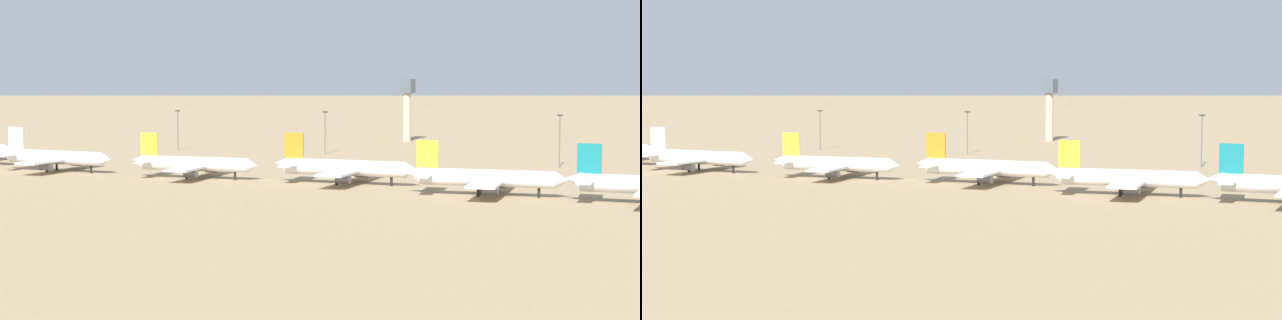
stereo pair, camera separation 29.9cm
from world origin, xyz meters
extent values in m
plane|color=#9E8460|center=(0.00, 0.00, 0.00)|extent=(4000.00, 4000.00, 0.00)
pyramid|color=slate|center=(-521.47, 940.62, 37.02)|extent=(346.62, 303.46, 74.04)
pyramid|color=slate|center=(-319.40, 900.37, 36.69)|extent=(310.64, 224.59, 73.39)
cone|color=silver|center=(-92.03, -0.97, 4.61)|extent=(3.44, 4.29, 4.17)
cylinder|color=white|center=(-67.52, -8.41, 4.28)|extent=(32.79, 6.37, 4.07)
cone|color=white|center=(-49.84, -7.15, 4.28)|extent=(3.32, 4.08, 3.87)
cone|color=white|center=(-85.19, -9.66, 4.89)|extent=(4.31, 3.74, 3.46)
cube|color=white|center=(-81.74, -9.42, 9.62)|extent=(5.32, 0.88, 6.62)
cube|color=white|center=(-82.03, -5.36, 4.68)|extent=(3.74, 7.14, 0.37)
cube|color=white|center=(-81.45, -13.48, 4.68)|extent=(3.74, 7.14, 0.37)
cube|color=white|center=(-66.50, -8.34, 3.67)|extent=(9.22, 33.00, 0.57)
cylinder|color=slate|center=(-66.03, -0.65, 2.24)|extent=(3.82, 2.49, 2.24)
cylinder|color=slate|center=(-64.94, -15.88, 2.24)|extent=(3.82, 2.49, 2.24)
cylinder|color=black|center=(-55.16, -7.53, 1.12)|extent=(0.71, 0.71, 2.24)
cylinder|color=black|center=(-69.21, -6.08, 1.12)|extent=(0.71, 0.71, 2.24)
cylinder|color=black|center=(-68.87, -10.95, 1.12)|extent=(0.71, 0.71, 2.24)
cylinder|color=white|center=(-19.78, -6.06, 4.17)|extent=(31.98, 9.43, 3.97)
cone|color=white|center=(-2.77, -3.06, 4.17)|extent=(3.59, 4.23, 3.77)
cone|color=white|center=(-36.80, -9.06, 4.77)|extent=(4.50, 4.01, 3.38)
cube|color=yellow|center=(-33.47, -8.48, 9.38)|extent=(5.17, 1.39, 6.45)
cube|color=white|center=(-34.16, -4.56, 4.57)|extent=(4.30, 7.20, 0.36)
cube|color=white|center=(-32.78, -12.39, 4.57)|extent=(4.30, 7.20, 0.36)
cube|color=white|center=(-18.80, -5.89, 3.57)|extent=(12.16, 32.46, 0.56)
cylinder|color=slate|center=(-19.12, 1.62, 2.18)|extent=(3.90, 2.77, 2.18)
cylinder|color=slate|center=(-16.53, -13.05, 2.18)|extent=(3.90, 2.77, 2.18)
cylinder|color=black|center=(-7.89, -3.97, 1.09)|extent=(0.70, 0.70, 2.18)
cylinder|color=black|center=(-21.66, -3.97, 1.09)|extent=(0.70, 0.70, 2.18)
cylinder|color=black|center=(-20.84, -8.67, 1.09)|extent=(0.70, 0.70, 2.18)
cylinder|color=white|center=(24.14, 0.37, 4.46)|extent=(34.22, 8.22, 4.24)
cone|color=white|center=(42.48, 2.55, 4.46)|extent=(3.64, 4.38, 4.03)
cone|color=white|center=(5.81, -1.80, 5.09)|extent=(4.64, 4.08, 3.61)
cube|color=orange|center=(9.39, -1.38, 10.03)|extent=(5.54, 1.18, 6.90)
cube|color=white|center=(8.89, 2.84, 4.88)|extent=(4.22, 7.57, 0.38)
cube|color=white|center=(9.89, -5.59, 4.88)|extent=(4.22, 7.57, 0.38)
cube|color=white|center=(25.20, 0.50, 3.82)|extent=(11.17, 34.57, 0.59)
cylinder|color=slate|center=(25.31, 8.53, 2.33)|extent=(4.07, 2.77, 2.33)
cylinder|color=slate|center=(27.19, -7.28, 2.33)|extent=(4.07, 2.77, 2.33)
cylinder|color=black|center=(36.96, 1.89, 1.17)|extent=(0.74, 0.74, 2.33)
cylinder|color=black|center=(22.26, 2.71, 1.17)|extent=(0.74, 0.74, 2.33)
cylinder|color=black|center=(22.86, -2.34, 1.17)|extent=(0.74, 0.74, 2.33)
cylinder|color=white|center=(66.36, -6.93, 4.43)|extent=(33.99, 10.27, 4.22)
cone|color=white|center=(84.43, -3.60, 4.43)|extent=(3.84, 4.52, 4.01)
cone|color=white|center=(48.30, -10.26, 5.07)|extent=(4.80, 4.30, 3.59)
cube|color=yellow|center=(51.83, -9.61, 9.98)|extent=(5.50, 1.51, 6.86)
cube|color=white|center=(51.06, -5.45, 4.86)|extent=(4.62, 7.67, 0.38)
cube|color=white|center=(52.59, -13.76, 4.86)|extent=(4.62, 7.67, 0.38)
cube|color=white|center=(67.40, -6.74, 3.80)|extent=(13.18, 34.53, 0.59)
cylinder|color=slate|center=(67.01, 1.24, 2.32)|extent=(4.16, 2.97, 2.32)
cylinder|color=slate|center=(69.88, -14.34, 2.32)|extent=(4.16, 2.97, 2.32)
cylinder|color=black|center=(78.99, -4.61, 1.16)|extent=(0.74, 0.74, 2.32)
cylinder|color=black|center=(64.35, -4.73, 1.16)|extent=(0.74, 0.74, 2.32)
cylinder|color=black|center=(65.27, -9.71, 1.16)|extent=(0.74, 0.74, 2.32)
cone|color=silver|center=(88.02, -7.02, 5.22)|extent=(4.62, 4.02, 3.70)
cube|color=#14727A|center=(91.71, -6.73, 10.27)|extent=(5.68, 0.98, 7.06)
cube|color=silver|center=(91.37, -2.40, 5.00)|extent=(4.04, 7.64, 0.39)
cube|color=silver|center=(92.04, -11.07, 5.00)|extent=(4.04, 7.64, 0.39)
cylinder|color=#C6B793|center=(-22.98, 152.98, 9.75)|extent=(3.20, 3.20, 19.50)
cube|color=#4C5660|center=(-22.98, 152.98, 22.25)|extent=(5.20, 5.20, 5.50)
cylinder|color=#59595E|center=(-24.38, 83.39, 7.28)|extent=(0.36, 0.36, 14.55)
cube|color=#333333|center=(-24.38, 83.39, 14.80)|extent=(1.80, 0.50, 0.50)
cylinder|color=#59595E|center=(-80.14, 74.29, 7.06)|extent=(0.36, 0.36, 14.11)
cube|color=#333333|center=(-80.14, 74.29, 14.36)|extent=(1.80, 0.50, 0.50)
cylinder|color=#59595E|center=(62.21, 72.68, 7.95)|extent=(0.36, 0.36, 15.91)
cube|color=#333333|center=(62.21, 72.68, 16.16)|extent=(1.80, 0.50, 0.50)
camera|label=1|loc=(160.85, -279.25, 34.54)|focal=65.51mm
camera|label=2|loc=(161.11, -279.11, 34.54)|focal=65.51mm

